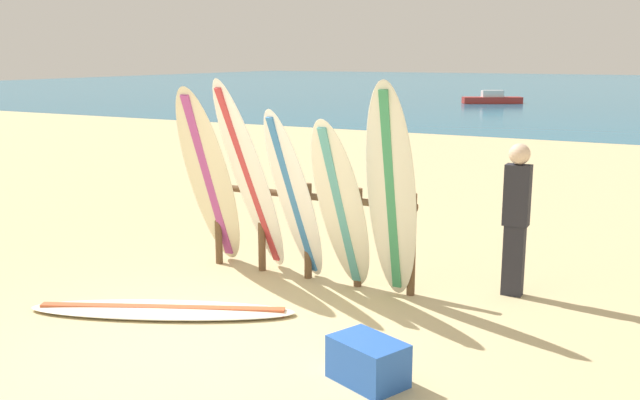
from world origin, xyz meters
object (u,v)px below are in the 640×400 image
Objects in this scene: surfboard_lying_on_sand at (162,310)px; small_boat_offshore at (492,99)px; surfboard_leaning_left at (251,179)px; cooler_box at (368,361)px; surfboard_leaning_center_left at (294,197)px; surfboard_leaning_center_right at (391,193)px; surfboard_leaning_far_left at (209,179)px; beachgoer_standing at (516,213)px; surfboard_leaning_center at (341,208)px; surfboard_rack at (308,222)px.

small_boat_offshore reaches higher than surfboard_lying_on_sand.
surfboard_leaning_left reaches higher than cooler_box.
surfboard_leaning_center_left is 0.86× the size of surfboard_leaning_center_right.
surfboard_leaning_center_right is at bearing -1.72° from surfboard_leaning_far_left.
surfboard_leaning_far_left is at bearing -167.22° from beachgoer_standing.
surfboard_leaning_center is (0.66, -0.14, -0.03)m from surfboard_leaning_center_left.
beachgoer_standing is at bearing 36.62° from surfboard_lying_on_sand.
surfboard_leaning_far_left is 0.62m from surfboard_leaning_left.
surfboard_lying_on_sand is (-0.74, -1.44, -0.99)m from surfboard_leaning_center_left.
beachgoer_standing is 2.85m from cooler_box.
beachgoer_standing is at bearing 101.32° from cooler_box.
surfboard_leaning_center_left reaches higher than beachgoer_standing.
surfboard_leaning_center_right reaches higher than surfboard_rack.
surfboard_leaning_center_left reaches higher than surfboard_lying_on_sand.
beachgoer_standing is at bearing -75.11° from small_boat_offshore.
beachgoer_standing is at bearing 19.62° from surfboard_leaning_center_left.
surfboard_rack is at bearing 25.58° from surfboard_leaning_left.
surfboard_lying_on_sand is 4.58× the size of cooler_box.
surfboard_leaning_center_right is at bearing -1.29° from surfboard_leaning_left.
beachgoer_standing reaches higher than small_boat_offshore.
beachgoer_standing reaches higher than surfboard_rack.
small_boat_offshore is (-6.61, 31.98, -0.74)m from surfboard_leaning_center.
beachgoer_standing reaches higher than cooler_box.
surfboard_leaning_center is at bearing -12.21° from surfboard_leaning_center_left.
surfboard_leaning_center_right reaches higher than surfboard_leaning_center_left.
cooler_box is at bearing -77.11° from small_boat_offshore.
surfboard_rack is 2.82m from cooler_box.
surfboard_leaning_center is 0.57m from surfboard_leaning_center_right.
surfboard_rack is at bearing 164.41° from surfboard_leaning_center_right.
surfboard_leaning_far_left is at bearing 174.76° from surfboard_leaning_center.
cooler_box is (1.74, -2.16, -0.50)m from surfboard_rack.
surfboard_leaning_center_right reaches higher than surfboard_lying_on_sand.
beachgoer_standing is (3.49, 0.79, -0.21)m from surfboard_leaning_far_left.
surfboard_leaning_center_right is at bearing -77.37° from small_boat_offshore.
surfboard_lying_on_sand is (-0.76, -1.72, -0.65)m from surfboard_rack.
small_boat_offshore is (-5.37, 31.84, -0.93)m from surfboard_leaning_left.
surfboard_leaning_far_left is 0.96× the size of surfboard_leaning_center_right.
surfboard_leaning_center_right is at bearing 129.78° from cooler_box.
surfboard_leaning_far_left is 1.35× the size of beachgoer_standing.
cooler_box is (2.51, -0.44, 0.14)m from surfboard_lying_on_sand.
surfboard_lying_on_sand is at bearing -72.89° from surfboard_leaning_far_left.
surfboard_leaning_far_left is at bearing 177.07° from surfboard_leaning_left.
surfboard_leaning_left is 1.19× the size of surfboard_leaning_center.
surfboard_leaning_left reaches higher than small_boat_offshore.
surfboard_lying_on_sand is (0.45, -1.47, -1.10)m from surfboard_leaning_far_left.
small_boat_offshore reaches higher than cooler_box.
surfboard_leaning_far_left is at bearing 178.28° from surfboard_leaning_center_right.
surfboard_leaning_center_left is at bearing 167.79° from surfboard_leaning_center.
surfboard_leaning_left reaches higher than beachgoer_standing.
surfboard_leaning_center is at bearing 144.88° from cooler_box.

